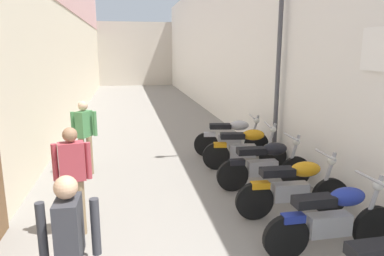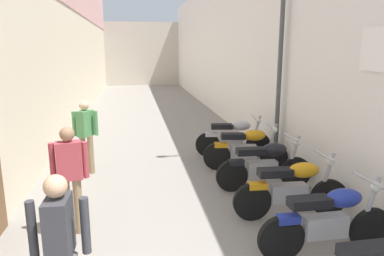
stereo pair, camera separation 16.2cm
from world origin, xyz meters
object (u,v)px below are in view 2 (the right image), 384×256
Objects in this scene: motorcycle_second at (329,220)px; motorcycle_third at (292,188)px; motorcycle_fourth at (265,164)px; street_lamp at (277,38)px; motorcycle_fifth at (246,148)px; pedestrian_mid_alley at (70,173)px; pedestrian_further_down at (86,132)px; pedestrian_by_doorway at (61,246)px; motorcycle_sixth at (234,137)px.

motorcycle_third is (-0.00, 1.08, 0.00)m from motorcycle_second.
motorcycle_fourth is 0.38× the size of street_lamp.
motorcycle_fifth is (-0.00, 1.16, 0.00)m from motorcycle_fourth.
motorcycle_fourth is 2.82m from street_lamp.
pedestrian_further_down is at bearing 92.39° from pedestrian_mid_alley.
street_lamp reaches higher than motorcycle_fourth.
pedestrian_by_doorway is 1.00× the size of pedestrian_further_down.
motorcycle_third is 1.01× the size of motorcycle_fifth.
pedestrian_further_down reaches higher than motorcycle_sixth.
motorcycle_sixth is (-0.00, 4.42, 0.00)m from motorcycle_second.
motorcycle_fourth is 1.18× the size of pedestrian_by_doorway.
motorcycle_fourth is at bearing 90.00° from motorcycle_third.
motorcycle_fourth is 4.36m from pedestrian_by_doorway.
pedestrian_mid_alley is (-0.24, 1.96, 0.00)m from pedestrian_by_doorway.
pedestrian_further_down is 0.32× the size of street_lamp.
pedestrian_by_doorway is (-3.05, -4.24, 0.42)m from motorcycle_fifth.
pedestrian_further_down is (-3.40, 1.47, 0.42)m from motorcycle_fourth.
motorcycle_third is 1.18× the size of pedestrian_mid_alley.
pedestrian_by_doorway is 1.97m from pedestrian_mid_alley.
pedestrian_by_doorway is 0.32× the size of street_lamp.
motorcycle_third is 3.32m from pedestrian_mid_alley.
pedestrian_further_down is 4.53m from street_lamp.
motorcycle_second is 4.42m from motorcycle_sixth.
motorcycle_second and motorcycle_fifth have the same top height.
motorcycle_second is 1.18× the size of pedestrian_further_down.
pedestrian_by_doorway is at bearing -85.61° from pedestrian_further_down.
street_lamp reaches higher than pedestrian_mid_alley.
pedestrian_by_doorway reaches higher than motorcycle_third.
pedestrian_mid_alley and pedestrian_further_down have the same top height.
motorcycle_third is 1.18× the size of pedestrian_further_down.
pedestrian_by_doorway reaches higher than motorcycle_fourth.
motorcycle_sixth is at bearing 59.81° from pedestrian_by_doorway.
pedestrian_by_doorway is (-3.05, -0.83, 0.42)m from motorcycle_second.
motorcycle_fifth is 1.17× the size of pedestrian_mid_alley.
motorcycle_second is at bearing -90.00° from motorcycle_fourth.
motorcycle_fifth is at bearing -159.31° from street_lamp.
motorcycle_fourth is 3.73m from pedestrian_further_down.
street_lamp reaches higher than motorcycle_fifth.
pedestrian_mid_alley is 1.00× the size of pedestrian_further_down.
motorcycle_third is 3.56m from street_lamp.
street_lamp is (0.70, 1.42, 2.33)m from motorcycle_fourth.
pedestrian_further_down is (-0.35, 4.55, 0.00)m from pedestrian_by_doorway.
motorcycle_third is at bearing 32.01° from pedestrian_by_doorway.
motorcycle_fifth is (-0.00, 2.33, 0.00)m from motorcycle_third.
motorcycle_second is 0.38× the size of street_lamp.
motorcycle_second is 1.01× the size of motorcycle_fifth.
pedestrian_by_doorway and pedestrian_further_down have the same top height.
pedestrian_mid_alley is at bearing 161.01° from motorcycle_second.
motorcycle_second is at bearing -90.00° from motorcycle_fifth.
motorcycle_third is at bearing -105.13° from street_lamp.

